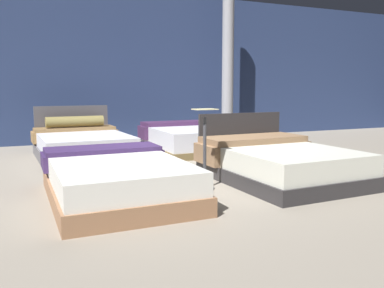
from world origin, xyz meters
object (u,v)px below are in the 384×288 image
bed_1 (277,162)px  price_sign (205,159)px  bed_0 (117,179)px  bed_3 (191,139)px  support_pillar (228,67)px  bed_2 (82,145)px

bed_1 → price_sign: size_ratio=2.14×
bed_0 → bed_3: size_ratio=1.08×
support_pillar → bed_2: bearing=-158.9°
bed_2 → bed_3: 2.12m
bed_0 → bed_2: bed_2 is taller
bed_1 → bed_3: bed_1 is taller
bed_3 → support_pillar: 2.60m
bed_0 → support_pillar: bearing=48.5°
bed_0 → bed_1: 2.21m
bed_2 → bed_0: bearing=-93.5°
bed_1 → price_sign: 1.12m
bed_0 → support_pillar: 5.89m
bed_2 → bed_3: (2.12, -0.00, 0.00)m
bed_0 → bed_2: bearing=88.6°
bed_1 → bed_2: (-2.18, 2.83, -0.00)m
bed_0 → bed_2: size_ratio=0.98×
bed_0 → bed_2: (0.03, 2.89, 0.02)m
price_sign → support_pillar: bearing=58.8°
bed_0 → support_pillar: support_pillar is taller
support_pillar → bed_3: bearing=-137.8°
price_sign → support_pillar: (2.62, 4.31, 1.37)m
bed_2 → bed_1: bearing=-55.4°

